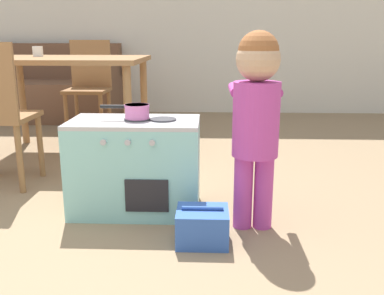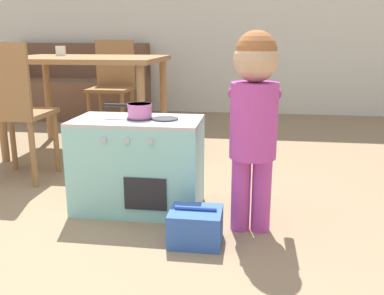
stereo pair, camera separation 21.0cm
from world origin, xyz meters
The scene contains 9 objects.
wall_back centered at (0.00, 3.99, 1.30)m, with size 10.00×0.06×2.60m.
play_kitchen centered at (0.31, 0.91, 0.24)m, with size 0.66×0.38×0.49m.
toy_pot centered at (0.33, 0.91, 0.53)m, with size 0.25×0.13×0.07m.
child_figure centered at (0.90, 0.73, 0.58)m, with size 0.24×0.37×0.92m.
toy_basket centered at (0.67, 0.55, 0.08)m, with size 0.23×0.20×0.17m.
dining_table centered at (-0.37, 1.99, 0.65)m, with size 1.16×0.84×0.75m.
dining_chair_far centered at (-0.41, 2.68, 0.46)m, with size 0.37×0.37×0.86m.
couch centered at (-1.18, 3.56, 0.30)m, with size 1.69×0.81×0.82m.
cup_on_table centered at (-0.62, 2.09, 0.78)m, with size 0.08×0.08×0.08m.
Camera 1 is at (0.69, -1.20, 0.89)m, focal length 40.00 mm.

